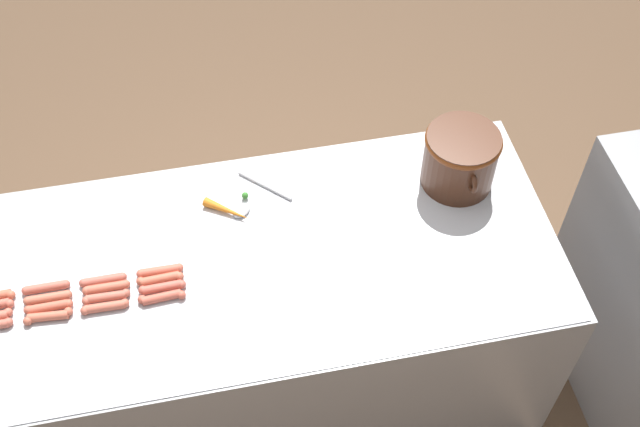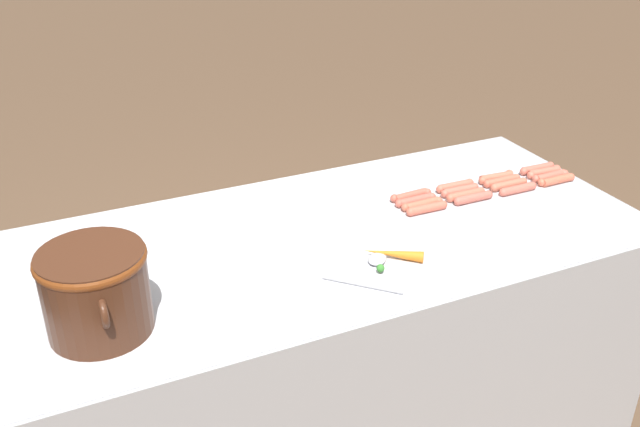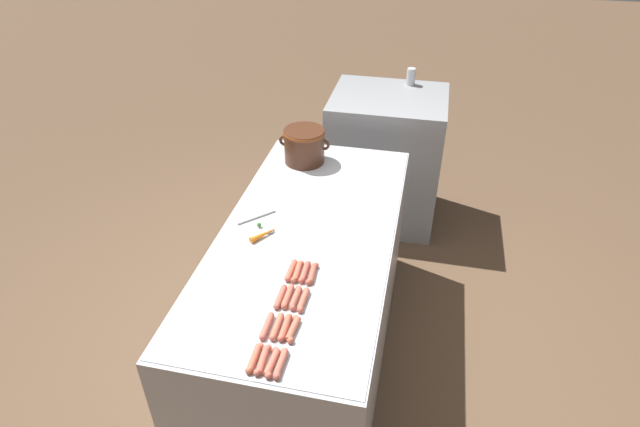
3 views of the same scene
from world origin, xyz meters
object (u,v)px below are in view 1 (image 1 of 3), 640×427
Objects in this scene: hot_dog_1 at (46,287)px; hot_dog_13 at (48,316)px; hot_dog_7 at (160,279)px; hot_dog_14 at (105,307)px; hot_dog_10 at (106,297)px; hot_dog_11 at (162,287)px; hot_dog_3 at (160,270)px; bean_pot at (460,157)px; hot_dog_5 at (48,298)px; serving_spoon at (249,202)px; hot_dog_6 at (106,287)px; hot_dog_2 at (103,279)px; hot_dog_9 at (49,307)px; hot_dog_15 at (162,297)px; carrot at (228,209)px.

hot_dog_1 is 0.11m from hot_dog_13.
hot_dog_7 is 0.19m from hot_dog_14.
hot_dog_10 and hot_dog_11 have the same top height.
hot_dog_13 is (0.10, -0.34, 0.00)m from hot_dog_3.
bean_pot is (-0.25, 1.02, 0.10)m from hot_dog_11.
bean_pot reaches higher than hot_dog_1.
hot_dog_5 is 0.34m from hot_dog_7.
hot_dog_10 reaches higher than serving_spoon.
hot_dog_11 is at bearing 78.92° from hot_dog_6.
hot_dog_6 is (0.03, -0.17, 0.00)m from hot_dog_3.
hot_dog_5 is (0.03, -0.34, 0.00)m from hot_dog_3.
hot_dog_11 is 0.18m from hot_dog_14.
hot_dog_1 is 1.00× the size of hot_dog_2.
hot_dog_9 is at bearing 6.75° from hot_dog_1.
hot_dog_2 is 0.07m from hot_dog_10.
hot_dog_1 is at bearing -106.96° from hot_dog_15.
hot_dog_3 and hot_dog_7 have the same top height.
hot_dog_3 is 0.10m from hot_dog_15.
hot_dog_3 is (0.00, 0.35, 0.00)m from hot_dog_1.
hot_dog_9 and hot_dog_13 have the same top height.
hot_dog_9 is 0.72m from serving_spoon.
hot_dog_7 is 1.00× the size of hot_dog_15.
serving_spoon is at bearing 123.68° from hot_dog_14.
hot_dog_3 and hot_dog_14 have the same top height.
hot_dog_3 and hot_dog_15 have the same top height.
hot_dog_13 is 0.46× the size of bean_pot.
hot_dog_11 is at bearing 7.25° from hot_dog_7.
hot_dog_5 is (0.04, -0.17, 0.00)m from hot_dog_2.
hot_dog_7 is 0.41m from serving_spoon.
hot_dog_7 reaches higher than serving_spoon.
hot_dog_5 is 0.18m from hot_dog_10.
hot_dog_10 is at bearing 79.67° from hot_dog_5.
hot_dog_1 reaches higher than serving_spoon.
serving_spoon is (-0.29, 0.31, -0.01)m from hot_dog_11.
hot_dog_3 is at bearing -79.69° from bean_pot.
hot_dog_2 is 1.00× the size of hot_dog_9.
hot_dog_11 is at bearing 90.55° from hot_dog_9.
carrot reaches higher than hot_dog_10.
hot_dog_6 is at bearing -62.09° from serving_spoon.
hot_dog_11 is (-0.00, 0.34, 0.00)m from hot_dog_9.
hot_dog_7 is 1.00× the size of hot_dog_11.
bean_pot is (-0.22, 1.37, 0.10)m from hot_dog_5.
hot_dog_6 is 0.18m from hot_dog_15.
hot_dog_1 is 0.62m from carrot.
hot_dog_9 is (0.07, 0.01, 0.00)m from hot_dog_1.
hot_dog_1 is 1.39m from bean_pot.
hot_dog_10 is 1.00× the size of hot_dog_14.
hot_dog_3 is 1.00× the size of hot_dog_7.
hot_dog_9 reaches higher than serving_spoon.
hot_dog_14 and hot_dog_15 have the same top height.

